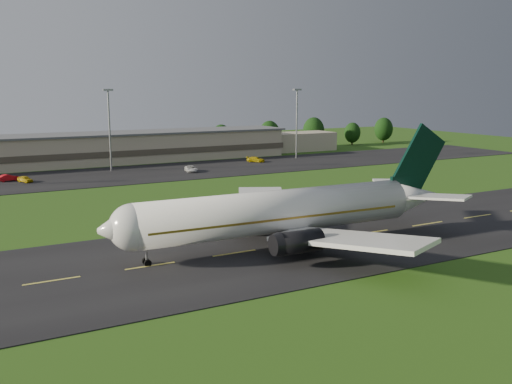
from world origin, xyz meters
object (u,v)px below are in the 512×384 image
light_mast_centre (109,120)px  service_vehicle_b (8,178)px  airliner (283,212)px  service_vehicle_a (25,179)px  terminal (101,149)px  service_vehicle_c (191,169)px  service_vehicle_d (256,159)px  light_mast_east (297,115)px

light_mast_centre → service_vehicle_b: size_ratio=4.45×
airliner → service_vehicle_a: bearing=110.2°
terminal → service_vehicle_b: terminal is taller
service_vehicle_b → service_vehicle_a: bearing=-154.0°
service_vehicle_c → service_vehicle_b: bearing=-178.0°
airliner → service_vehicle_c: bearing=79.9°
service_vehicle_a → service_vehicle_d: (61.30, 6.34, 0.04)m
light_mast_centre → service_vehicle_c: size_ratio=3.83×
airliner → service_vehicle_a: (-23.44, 71.20, -3.85)m
service_vehicle_a → service_vehicle_d: service_vehicle_d is taller
service_vehicle_b → service_vehicle_c: service_vehicle_b is taller
airliner → light_mast_centre: 80.46m
light_mast_centre → service_vehicle_d: (39.98, -2.50, -11.89)m
terminal → service_vehicle_d: terminal is taller
service_vehicle_b → light_mast_east: bearing=-101.7°
airliner → terminal: airliner is taller
service_vehicle_a → service_vehicle_c: 38.30m
airliner → service_vehicle_a: size_ratio=12.37×
terminal → service_vehicle_a: 33.95m
light_mast_east → service_vehicle_c: (-38.11, -11.38, -11.90)m
terminal → service_vehicle_b: bearing=-140.2°
light_mast_east → service_vehicle_a: (-76.33, -8.83, -11.93)m
light_mast_east → service_vehicle_d: 19.32m
light_mast_east → service_vehicle_b: (-79.41, -5.36, -11.88)m
light_mast_east → service_vehicle_a: bearing=-173.4°
light_mast_centre → service_vehicle_b: 27.67m
terminal → airliner: bearing=-89.6°
service_vehicle_b → service_vehicle_c: bearing=-113.9°
service_vehicle_b → service_vehicle_d: bearing=-103.1°
light_mast_east → service_vehicle_c: size_ratio=3.83×
terminal → light_mast_east: size_ratio=7.13×
airliner → light_mast_east: size_ratio=2.52×
airliner → service_vehicle_b: bearing=111.6°
light_mast_east → service_vehicle_b: 80.47m
light_mast_centre → service_vehicle_d: size_ratio=3.94×
airliner → terminal: size_ratio=0.35×
terminal → service_vehicle_a: bearing=-132.3°
service_vehicle_b → service_vehicle_c: size_ratio=0.86×
service_vehicle_d → terminal: bearing=107.3°
airliner → service_vehicle_c: (14.77, 68.65, -3.82)m
airliner → service_vehicle_b: 79.34m
light_mast_centre → service_vehicle_b: (-24.41, -5.36, -11.88)m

